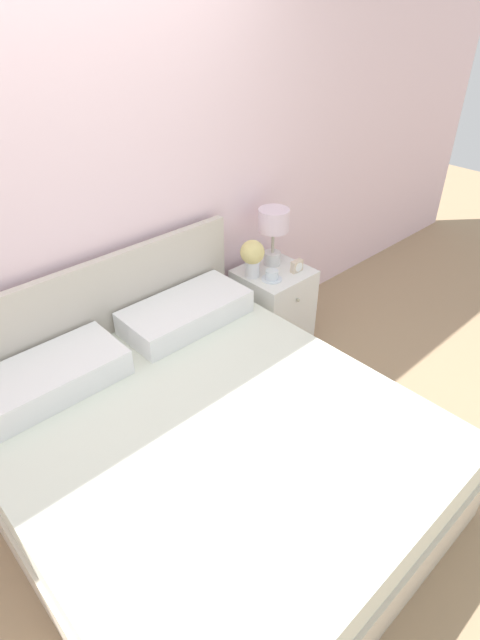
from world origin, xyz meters
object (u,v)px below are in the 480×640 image
at_px(bed, 202,451).
at_px(flower_vase, 253,256).
at_px(nightstand, 273,307).
at_px(table_lamp, 273,226).
at_px(teacup, 272,275).
at_px(alarm_clock, 297,266).

xyz_separation_m(bed, flower_vase, (1.02, 0.71, 0.44)).
distance_m(nightstand, table_lamp, 0.57).
bearing_deg(nightstand, bed, -150.78).
bearing_deg(bed, nightstand, 29.22).
relative_size(bed, flower_vase, 7.66).
xyz_separation_m(bed, teacup, (1.08, 0.59, 0.32)).
height_order(flower_vase, alarm_clock, flower_vase).
relative_size(bed, alarm_clock, 22.41).
distance_m(nightstand, teacup, 0.34).
bearing_deg(alarm_clock, table_lamp, 103.35).
bearing_deg(alarm_clock, bed, -156.62).
distance_m(bed, table_lamp, 1.54).
height_order(flower_vase, teacup, flower_vase).
xyz_separation_m(bed, alarm_clock, (1.28, 0.55, 0.33)).
bearing_deg(teacup, nightstand, 35.12).
bearing_deg(flower_vase, bed, -145.20).
bearing_deg(alarm_clock, flower_vase, 148.55).
relative_size(bed, teacup, 14.39).
distance_m(flower_vase, alarm_clock, 0.32).
bearing_deg(bed, alarm_clock, 23.38).
height_order(table_lamp, teacup, table_lamp).
bearing_deg(bed, teacup, 28.67).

